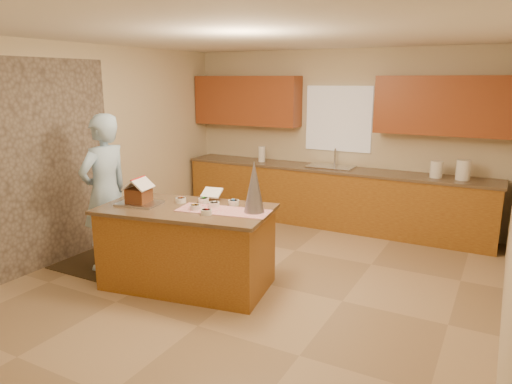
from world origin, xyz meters
TOP-DOWN VIEW (x-y plane):
  - floor at (0.00, 0.00)m, footprint 5.50×5.50m
  - ceiling at (0.00, 0.00)m, footprint 5.50×5.50m
  - wall_back at (0.00, 2.75)m, footprint 5.50×5.50m
  - wall_front at (0.00, -2.75)m, footprint 5.50×5.50m
  - wall_left at (-2.50, 0.00)m, footprint 5.50×5.50m
  - stone_accent at (-2.48, -0.80)m, footprint 0.00×2.50m
  - window_curtain at (0.00, 2.72)m, footprint 1.05×0.03m
  - back_counter_base at (0.00, 2.45)m, footprint 4.80×0.60m
  - back_counter_top at (0.00, 2.45)m, footprint 4.85×0.63m
  - upper_cabinet_left at (-1.55, 2.57)m, footprint 1.85×0.35m
  - upper_cabinet_right at (1.55, 2.57)m, footprint 1.85×0.35m
  - sink at (0.00, 2.45)m, footprint 0.70×0.45m
  - faucet at (0.00, 2.63)m, footprint 0.03×0.03m
  - island_base at (-0.62, -0.44)m, footprint 1.90×1.18m
  - island_top at (-0.62, -0.44)m, footprint 1.99×1.27m
  - table_runner at (-0.19, -0.36)m, footprint 1.03×0.52m
  - baking_tray at (-1.15, -0.58)m, footprint 0.50×0.41m
  - cookbook at (-0.54, -0.04)m, footprint 0.24×0.20m
  - tinsel_tree at (0.13, -0.26)m, footprint 0.25×0.25m
  - rug at (-1.82, -0.47)m, footprint 1.26×0.82m
  - boy at (-1.77, -0.47)m, footprint 0.49×0.71m
  - canister_a at (1.53, 2.45)m, footprint 0.17×0.17m
  - canister_b at (1.87, 2.45)m, footprint 0.19×0.19m
  - canister_c at (1.88, 2.45)m, footprint 0.15×0.15m
  - paper_towel at (-1.20, 2.45)m, footprint 0.12×0.12m
  - gingerbread_house at (-1.15, -0.58)m, footprint 0.31×0.32m
  - candy_bowls at (-0.44, -0.31)m, footprint 0.70×0.57m

SIDE VIEW (x-z plane):
  - floor at x=0.00m, z-range 0.00..0.00m
  - rug at x=-1.82m, z-range 0.00..0.01m
  - island_base at x=-0.62m, z-range 0.00..0.87m
  - back_counter_base at x=0.00m, z-range 0.00..0.88m
  - island_top at x=-0.62m, z-range 0.87..0.90m
  - sink at x=0.00m, z-range 0.83..0.95m
  - back_counter_top at x=0.00m, z-range 0.88..0.92m
  - table_runner at x=-0.19m, z-range 0.90..0.91m
  - baking_tray at x=-1.15m, z-range 0.90..0.93m
  - candy_bowls at x=-0.44m, z-range 0.90..0.96m
  - boy at x=-1.77m, z-range 0.01..1.87m
  - cookbook at x=-0.54m, z-range 0.95..1.04m
  - canister_c at x=1.88m, z-range 0.92..1.13m
  - gingerbread_house at x=-1.15m, z-range 0.89..1.17m
  - canister_a at x=1.53m, z-range 0.92..1.15m
  - paper_towel at x=-1.20m, z-range 0.92..1.17m
  - canister_b at x=1.87m, z-range 0.92..1.19m
  - faucet at x=0.00m, z-range 0.92..1.20m
  - tinsel_tree at x=0.13m, z-range 0.90..1.45m
  - stone_accent at x=-2.48m, z-range 0.00..2.50m
  - wall_back at x=0.00m, z-range 1.35..1.35m
  - wall_front at x=0.00m, z-range 1.35..1.35m
  - wall_left at x=-2.50m, z-range 1.35..1.35m
  - window_curtain at x=0.00m, z-range 1.15..2.15m
  - upper_cabinet_left at x=-1.55m, z-range 1.50..2.30m
  - upper_cabinet_right at x=1.55m, z-range 1.50..2.30m
  - ceiling at x=0.00m, z-range 2.70..2.70m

